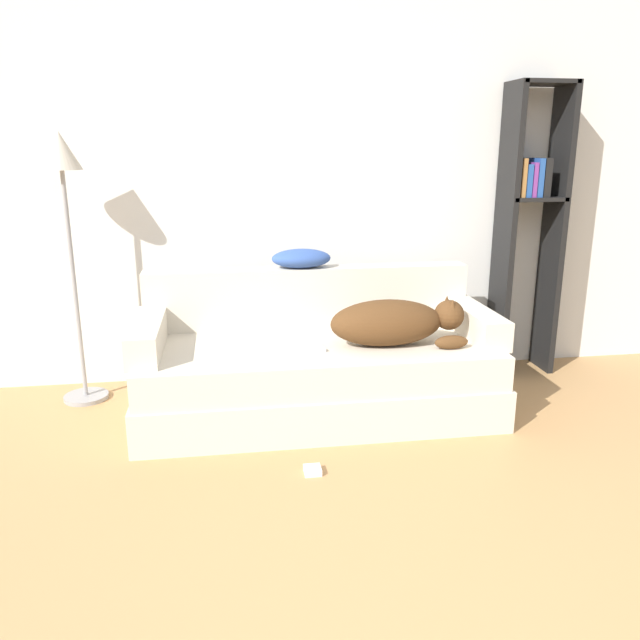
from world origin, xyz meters
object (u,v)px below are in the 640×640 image
couch (317,379)px  dog (394,322)px  power_adapter (313,470)px  laptop (286,348)px  floor_lamp (65,195)px  throw_pillow (301,258)px  bookshelf (530,216)px

couch → dog: (0.39, -0.10, 0.33)m
couch → power_adapter: 0.69m
laptop → floor_lamp: bearing=145.3°
dog → couch: bearing=165.5°
floor_lamp → power_adapter: (1.17, -1.05, -1.14)m
throw_pillow → floor_lamp: bearing=177.9°
floor_lamp → throw_pillow: bearing=-2.1°
throw_pillow → bookshelf: bearing=5.9°
dog → laptop: bearing=179.4°
couch → laptop: size_ratio=4.83×
power_adapter → laptop: bearing=95.6°
bookshelf → floor_lamp: (-2.70, -0.10, 0.16)m
couch → power_adapter: size_ratio=24.89×
bookshelf → power_adapter: 2.15m
floor_lamp → couch: bearing=-17.0°
throw_pillow → bookshelf: 1.46m
laptop → throw_pillow: bearing=62.0°
throw_pillow → floor_lamp: floor_lamp is taller
bookshelf → floor_lamp: bearing=-177.8°
floor_lamp → power_adapter: 1.95m
throw_pillow → power_adapter: (-0.08, -1.00, -0.78)m
dog → throw_pillow: throw_pillow is taller
throw_pillow → bookshelf: bookshelf is taller
throw_pillow → floor_lamp: 1.31m
laptop → power_adapter: 0.69m
throw_pillow → bookshelf: size_ratio=0.19×
dog → power_adapter: dog is taller
bookshelf → floor_lamp: bookshelf is taller
dog → bookshelf: bearing=30.7°
bookshelf → laptop: bearing=-159.4°
couch → laptop: bearing=-151.5°
floor_lamp → power_adapter: floor_lamp is taller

